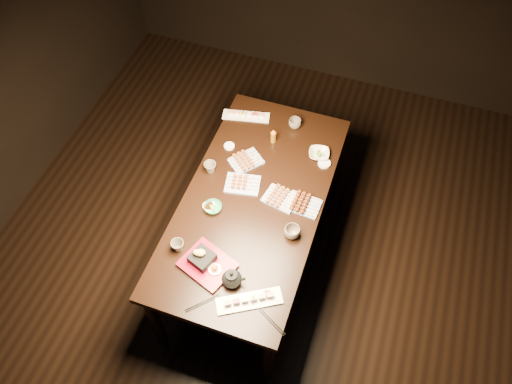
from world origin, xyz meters
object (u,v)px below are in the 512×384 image
at_px(dining_table, 254,229).
at_px(yakitori_plate_right, 281,197).
at_px(sushi_platter_near, 249,300).
at_px(sushi_platter_far, 246,115).
at_px(teacup_far_left, 210,167).
at_px(teacup_far_right, 295,123).
at_px(edamame_bowl_green, 213,208).
at_px(edamame_bowl_cream, 319,154).
at_px(teacup_mid_right, 292,232).
at_px(yakitori_plate_left, 246,159).
at_px(teapot, 232,278).
at_px(condiment_bottle, 273,136).
at_px(tempura_tray, 207,262).
at_px(yakitori_plate_center, 243,182).
at_px(teacup_near_left, 178,246).

xyz_separation_m(dining_table, yakitori_plate_right, (0.17, 0.06, 0.40)).
relative_size(sushi_platter_near, sushi_platter_far, 1.10).
height_order(dining_table, teacup_far_left, teacup_far_left).
relative_size(yakitori_plate_right, teacup_far_right, 2.35).
bearing_deg(sushi_platter_near, sushi_platter_far, 79.99).
distance_m(edamame_bowl_green, edamame_bowl_cream, 0.85).
relative_size(yakitori_plate_right, teacup_mid_right, 2.14).
bearing_deg(teacup_mid_right, edamame_bowl_cream, 90.61).
bearing_deg(yakitori_plate_left, teapot, -125.10).
relative_size(edamame_bowl_cream, teacup_far_right, 1.54).
bearing_deg(teacup_far_right, edamame_bowl_cream, -40.94).
relative_size(edamame_bowl_green, condiment_bottle, 0.97).
relative_size(sushi_platter_near, yakitori_plate_left, 1.77).
relative_size(yakitori_plate_left, tempura_tray, 0.72).
height_order(yakitori_plate_right, teacup_mid_right, teacup_mid_right).
distance_m(edamame_bowl_green, tempura_tray, 0.41).
xyz_separation_m(sushi_platter_far, teacup_mid_right, (0.62, -0.87, 0.02)).
bearing_deg(sushi_platter_near, edamame_bowl_cream, 54.80).
distance_m(edamame_bowl_green, teacup_far_right, 0.92).
bearing_deg(sushi_platter_far, teacup_mid_right, 113.10).
bearing_deg(yakitori_plate_center, tempura_tray, -100.10).
bearing_deg(teacup_far_left, teacup_near_left, -86.21).
height_order(sushi_platter_far, edamame_bowl_cream, sushi_platter_far).
relative_size(edamame_bowl_cream, tempura_tray, 0.47).
relative_size(edamame_bowl_cream, condiment_bottle, 1.17).
xyz_separation_m(edamame_bowl_cream, teacup_near_left, (-0.63, -1.01, 0.02)).
bearing_deg(sushi_platter_near, edamame_bowl_green, 99.25).
distance_m(sushi_platter_far, edamame_bowl_green, 0.86).
bearing_deg(teapot, edamame_bowl_green, 112.14).
distance_m(teacup_far_left, condiment_bottle, 0.51).
xyz_separation_m(yakitori_plate_center, teacup_near_left, (-0.21, -0.59, 0.01)).
bearing_deg(yakitori_plate_center, teacup_mid_right, -42.99).
xyz_separation_m(edamame_bowl_cream, tempura_tray, (-0.41, -1.06, 0.04)).
relative_size(yakitori_plate_right, teacup_near_left, 2.68).
height_order(sushi_platter_far, yakitori_plate_left, yakitori_plate_left).
bearing_deg(teacup_mid_right, tempura_tray, -138.55).
xyz_separation_m(sushi_platter_far, edamame_bowl_green, (0.08, -0.85, -0.00)).
height_order(sushi_platter_near, yakitori_plate_center, yakitori_plate_center).
height_order(teacup_near_left, teacup_mid_right, teacup_mid_right).
relative_size(yakitori_plate_right, teapot, 1.54).
xyz_separation_m(yakitori_plate_center, yakitori_plate_left, (-0.05, 0.19, -0.00)).
xyz_separation_m(yakitori_plate_right, teacup_far_left, (-0.53, 0.07, 0.01)).
bearing_deg(yakitori_plate_left, edamame_bowl_green, -148.56).
bearing_deg(teacup_far_left, teapot, -59.33).
bearing_deg(yakitori_plate_center, teacup_far_left, 160.20).
bearing_deg(edamame_bowl_green, tempura_tray, -72.67).
bearing_deg(edamame_bowl_cream, condiment_bottle, 176.53).
relative_size(tempura_tray, teacup_mid_right, 2.99).
bearing_deg(teacup_far_left, edamame_bowl_green, -64.93).
height_order(edamame_bowl_cream, teacup_mid_right, teacup_mid_right).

